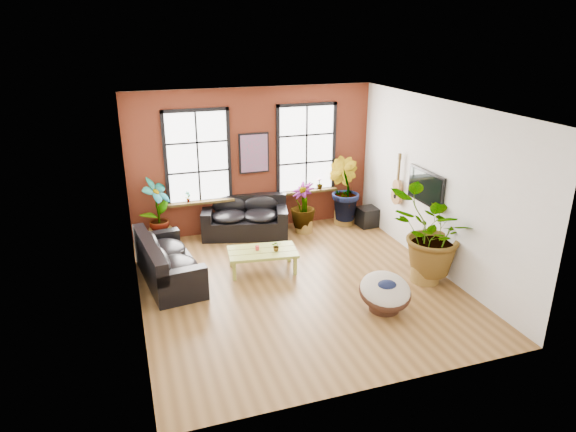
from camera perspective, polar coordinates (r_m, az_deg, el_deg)
name	(u,v)px	position (r m, az deg, el deg)	size (l,w,h in m)	color
room	(296,199)	(9.70, 0.85, 1.86)	(6.04, 6.54, 3.54)	brown
sofa_back	(245,218)	(12.55, -4.80, -0.22)	(2.22, 1.48, 0.94)	black
sofa_left	(166,262)	(10.55, -13.41, -5.02)	(1.23, 2.35, 0.89)	black
coffee_table	(262,253)	(10.69, -2.86, -4.11)	(1.50, 0.98, 0.54)	#94A13A
papasan_chair	(385,292)	(9.43, 10.74, -8.28)	(1.07, 1.08, 0.70)	#3D2115
poster	(254,153)	(12.44, -3.79, 6.98)	(0.74, 0.06, 0.98)	black
tv_wall_unit	(417,188)	(11.40, 14.15, 3.00)	(0.13, 1.86, 1.20)	black
media_box	(369,217)	(13.28, 9.01, -0.06)	(0.61, 0.53, 0.48)	black
pot_back_left	(161,236)	(12.39, -13.92, -2.20)	(0.67, 0.67, 0.39)	olive
pot_back_right	(344,217)	(13.34, 6.20, -0.12)	(0.59, 0.59, 0.36)	olive
pot_right_wall	(425,271)	(10.70, 14.99, -5.93)	(0.63, 0.63, 0.42)	olive
pot_mid	(304,226)	(12.76, 1.77, -1.08)	(0.56, 0.56, 0.32)	olive
floor_plant_back_left	(157,209)	(12.14, -14.30, 0.77)	(0.77, 0.52, 1.47)	#274111
floor_plant_back_right	(343,189)	(13.08, 6.17, 2.97)	(0.87, 0.70, 1.58)	#274111
floor_plant_right_wall	(432,234)	(10.36, 15.69, -1.92)	(1.57, 1.36, 1.74)	#274111
floor_plant_mid	(303,205)	(12.58, 1.65, 1.23)	(0.63, 0.63, 1.12)	#274111
table_plant	(276,246)	(10.61, -1.29, -3.34)	(0.20, 0.17, 0.22)	#274111
sill_plant_left	(188,197)	(12.35, -11.06, 2.11)	(0.14, 0.10, 0.27)	#274111
sill_plant_right	(320,184)	(13.15, 3.54, 3.60)	(0.15, 0.15, 0.27)	#274111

